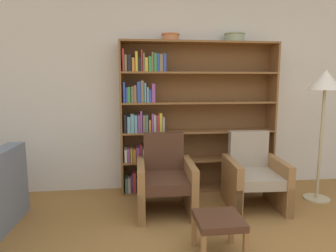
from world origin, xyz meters
TOP-DOWN VIEW (x-y plane):
  - wall_back at (0.00, 2.68)m, footprint 12.00×0.06m
  - bookshelf at (-0.38, 2.51)m, footprint 2.09×0.30m
  - bowl_slate at (-0.55, 2.49)m, footprint 0.24×0.24m
  - bowl_cream at (0.30, 2.49)m, footprint 0.28×0.28m
  - armchair_leather at (-0.69, 1.86)m, footprint 0.66×0.70m
  - armchair_cushioned at (0.37, 1.86)m, footprint 0.68×0.72m
  - floor_lamp at (1.26, 1.94)m, footprint 0.39×0.39m
  - footstool at (-0.35, 0.89)m, footprint 0.39×0.39m

SIDE VIEW (x-z plane):
  - footstool at x=-0.35m, z-range 0.12..0.47m
  - armchair_leather at x=-0.69m, z-range -0.06..0.82m
  - armchair_cushioned at x=0.37m, z-range -0.06..0.82m
  - bookshelf at x=-0.38m, z-range -0.01..1.99m
  - wall_back at x=0.00m, z-range 0.00..2.75m
  - floor_lamp at x=1.26m, z-range 0.59..2.22m
  - bowl_slate at x=-0.55m, z-range 2.01..2.10m
  - bowl_cream at x=0.30m, z-range 2.01..2.13m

